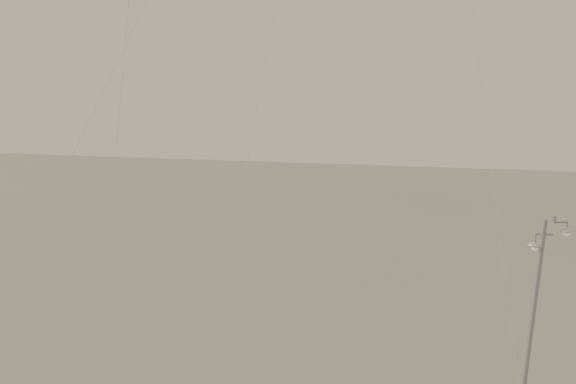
# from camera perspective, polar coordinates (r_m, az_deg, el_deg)

# --- Properties ---
(street_lamp) EXTENTS (1.73, 0.70, 9.87)m
(street_lamp) POSITION_cam_1_polar(r_m,az_deg,el_deg) (31.14, 17.01, -9.89)
(street_lamp) COLOR #989AA0
(street_lamp) RESTS_ON ground
(kite_3) EXTENTS (6.88, 13.45, 21.79)m
(kite_3) POSITION_cam_1_polar(r_m,az_deg,el_deg) (32.54, -10.85, 11.34)
(kite_3) COLOR maroon
(kite_3) RESTS_ON ground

